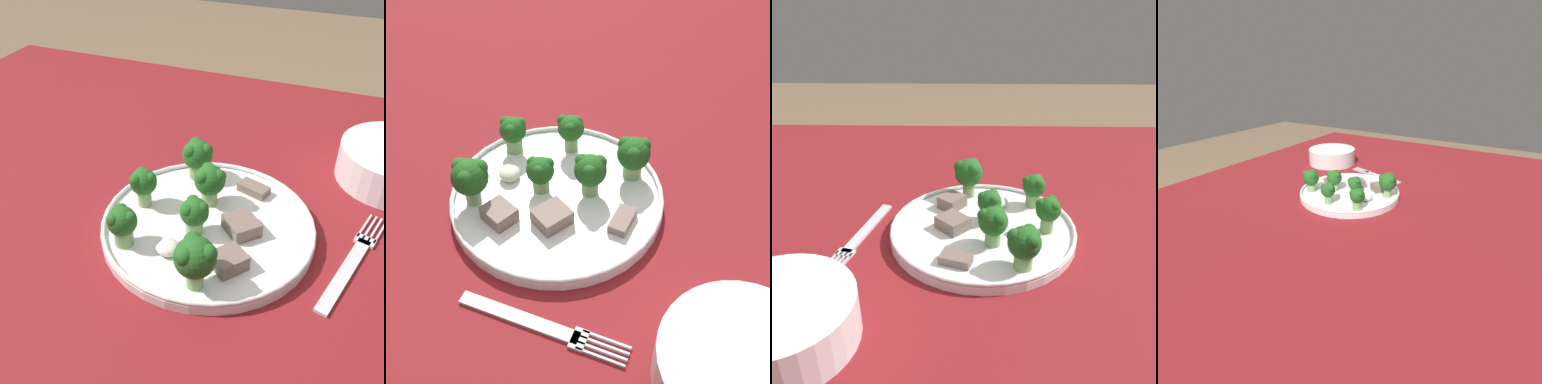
% 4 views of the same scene
% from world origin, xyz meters
% --- Properties ---
extents(table, '(1.30, 0.97, 0.78)m').
position_xyz_m(table, '(0.00, 0.00, 0.67)').
color(table, maroon).
rests_on(table, ground_plane).
extents(dinner_plate, '(0.26, 0.26, 0.02)m').
position_xyz_m(dinner_plate, '(-0.00, -0.01, 0.78)').
color(dinner_plate, white).
rests_on(dinner_plate, table).
extents(fork, '(0.07, 0.19, 0.00)m').
position_xyz_m(fork, '(0.18, 0.00, 0.78)').
color(fork, silver).
rests_on(fork, table).
extents(cream_bowl, '(0.16, 0.16, 0.05)m').
position_xyz_m(cream_bowl, '(0.21, 0.20, 0.80)').
color(cream_bowl, white).
rests_on(cream_bowl, table).
extents(broccoli_floret_near_rim_left, '(0.04, 0.04, 0.06)m').
position_xyz_m(broccoli_floret_near_rim_left, '(-0.01, 0.03, 0.82)').
color(broccoli_floret_near_rim_left, '#7FA866').
rests_on(broccoli_floret_near_rim_left, dinner_plate).
extents(broccoli_floret_center_left, '(0.05, 0.04, 0.06)m').
position_xyz_m(broccoli_floret_center_left, '(0.02, -0.11, 0.83)').
color(broccoli_floret_center_left, '#7FA866').
rests_on(broccoli_floret_center_left, dinner_plate).
extents(broccoli_floret_back_left, '(0.04, 0.03, 0.05)m').
position_xyz_m(broccoli_floret_back_left, '(-0.01, -0.03, 0.82)').
color(broccoli_floret_back_left, '#7FA866').
rests_on(broccoli_floret_back_left, dinner_plate).
extents(broccoli_floret_front_left, '(0.04, 0.03, 0.05)m').
position_xyz_m(broccoli_floret_front_left, '(-0.09, -0.00, 0.82)').
color(broccoli_floret_front_left, '#7FA866').
rests_on(broccoli_floret_front_left, dinner_plate).
extents(broccoli_floret_center_back, '(0.04, 0.04, 0.06)m').
position_xyz_m(broccoli_floret_center_back, '(-0.05, 0.08, 0.82)').
color(broccoli_floret_center_back, '#7FA866').
rests_on(broccoli_floret_center_back, dinner_plate).
extents(broccoli_floret_mid_cluster, '(0.04, 0.04, 0.05)m').
position_xyz_m(broccoli_floret_mid_cluster, '(-0.08, -0.08, 0.82)').
color(broccoli_floret_mid_cluster, '#7FA866').
rests_on(broccoli_floret_mid_cluster, dinner_plate).
extents(meat_slice_front_slice, '(0.05, 0.03, 0.01)m').
position_xyz_m(meat_slice_front_slice, '(0.04, 0.08, 0.79)').
color(meat_slice_front_slice, '#756056').
rests_on(meat_slice_front_slice, dinner_plate).
extents(meat_slice_middle_slice, '(0.05, 0.05, 0.02)m').
position_xyz_m(meat_slice_middle_slice, '(0.05, -0.07, 0.80)').
color(meat_slice_middle_slice, '#756056').
rests_on(meat_slice_middle_slice, dinner_plate).
extents(meat_slice_rear_slice, '(0.05, 0.05, 0.02)m').
position_xyz_m(meat_slice_rear_slice, '(0.04, -0.01, 0.80)').
color(meat_slice_rear_slice, '#756056').
rests_on(meat_slice_rear_slice, dinner_plate).
extents(sauce_dollop, '(0.03, 0.03, 0.02)m').
position_xyz_m(sauce_dollop, '(-0.03, -0.07, 0.80)').
color(sauce_dollop, silver).
rests_on(sauce_dollop, dinner_plate).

